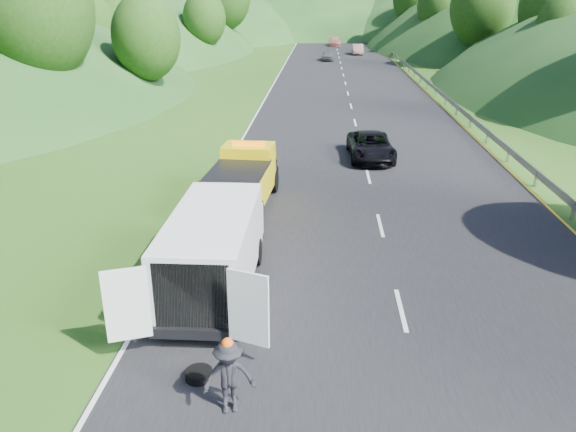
# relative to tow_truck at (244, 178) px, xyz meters

# --- Properties ---
(ground) EXTENTS (320.00, 320.00, 0.00)m
(ground) POSITION_rel_tow_truck_xyz_m (2.29, -5.82, -1.17)
(ground) COLOR #38661E
(ground) RESTS_ON ground
(road_surface) EXTENTS (14.00, 200.00, 0.02)m
(road_surface) POSITION_rel_tow_truck_xyz_m (5.29, 34.18, -1.16)
(road_surface) COLOR black
(road_surface) RESTS_ON ground
(guardrail) EXTENTS (0.06, 140.00, 1.52)m
(guardrail) POSITION_rel_tow_truck_xyz_m (12.59, 46.68, -1.17)
(guardrail) COLOR gray
(guardrail) RESTS_ON ground
(tree_line_left) EXTENTS (14.00, 140.00, 14.00)m
(tree_line_left) POSITION_rel_tow_truck_xyz_m (-16.71, 54.18, -1.17)
(tree_line_left) COLOR #2C5117
(tree_line_left) RESTS_ON ground
(tree_line_right) EXTENTS (14.00, 140.00, 14.00)m
(tree_line_right) POSITION_rel_tow_truck_xyz_m (25.29, 54.18, -1.17)
(tree_line_right) COLOR #2C5117
(tree_line_right) RESTS_ON ground
(hills_backdrop) EXTENTS (201.00, 288.60, 44.00)m
(hills_backdrop) POSITION_rel_tow_truck_xyz_m (8.79, 128.88, -1.17)
(hills_backdrop) COLOR #2D5B23
(hills_backdrop) RESTS_ON ground
(tow_truck) EXTENTS (2.45, 5.69, 2.39)m
(tow_truck) POSITION_rel_tow_truck_xyz_m (0.00, 0.00, 0.00)
(tow_truck) COLOR black
(tow_truck) RESTS_ON ground
(white_van) EXTENTS (3.73, 6.79, 2.42)m
(white_van) POSITION_rel_tow_truck_xyz_m (0.10, -6.98, 0.20)
(white_van) COLOR black
(white_van) RESTS_ON ground
(woman) EXTENTS (0.62, 0.72, 1.67)m
(woman) POSITION_rel_tow_truck_xyz_m (-0.46, -4.23, -1.17)
(woman) COLOR silver
(woman) RESTS_ON ground
(child) EXTENTS (0.55, 0.47, 0.99)m
(child) POSITION_rel_tow_truck_xyz_m (-0.59, -6.52, -1.17)
(child) COLOR tan
(child) RESTS_ON ground
(worker) EXTENTS (1.17, 0.85, 1.64)m
(worker) POSITION_rel_tow_truck_xyz_m (1.29, -12.00, -1.17)
(worker) COLOR black
(worker) RESTS_ON ground
(suitcase) EXTENTS (0.43, 0.34, 0.60)m
(suitcase) POSITION_rel_tow_truck_xyz_m (-1.85, -4.80, -0.87)
(suitcase) COLOR #585842
(suitcase) RESTS_ON ground
(spare_tire) EXTENTS (0.61, 0.61, 0.20)m
(spare_tire) POSITION_rel_tow_truck_xyz_m (0.44, -11.03, -1.17)
(spare_tire) COLOR black
(spare_tire) RESTS_ON ground
(passing_suv) EXTENTS (2.39, 4.85, 1.32)m
(passing_suv) POSITION_rel_tow_truck_xyz_m (5.61, 7.32, -1.17)
(passing_suv) COLOR black
(passing_suv) RESTS_ON ground
(dist_car_a) EXTENTS (1.56, 3.89, 1.32)m
(dist_car_a) POSITION_rel_tow_truck_xyz_m (3.69, 54.44, -1.17)
(dist_car_a) COLOR #424347
(dist_car_a) RESTS_ON ground
(dist_car_b) EXTENTS (1.50, 4.31, 1.42)m
(dist_car_b) POSITION_rel_tow_truck_xyz_m (8.05, 62.85, -1.17)
(dist_car_b) COLOR brown
(dist_car_b) RESTS_ON ground
(dist_car_c) EXTENTS (1.96, 4.83, 1.40)m
(dist_car_c) POSITION_rel_tow_truck_xyz_m (4.98, 77.03, -1.17)
(dist_car_c) COLOR #AE6557
(dist_car_c) RESTS_ON ground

